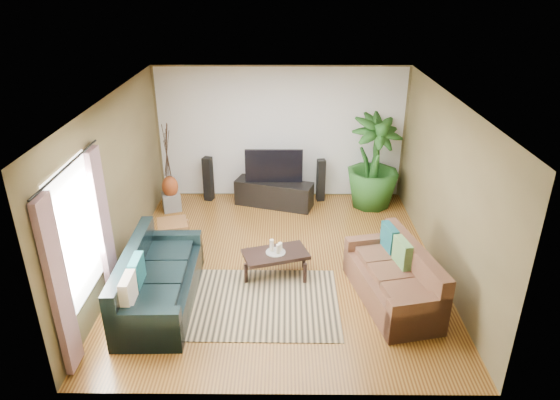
{
  "coord_description": "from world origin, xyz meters",
  "views": [
    {
      "loc": [
        0.05,
        -6.93,
        4.34
      ],
      "look_at": [
        0.0,
        0.2,
        1.05
      ],
      "focal_mm": 32.0,
      "sensor_mm": 36.0,
      "label": 1
    }
  ],
  "objects_px": {
    "potted_plant": "(373,162)",
    "vase": "(170,187)",
    "speaker_left": "(208,179)",
    "speaker_right": "(321,180)",
    "coffee_table": "(276,264)",
    "television": "(274,166)",
    "pedestal": "(172,202)",
    "sofa_left": "(160,277)",
    "side_table": "(173,236)",
    "tv_stand": "(274,194)",
    "sofa_right": "(392,275)"
  },
  "relations": [
    {
      "from": "coffee_table",
      "to": "television",
      "type": "bearing_deg",
      "value": 74.08
    },
    {
      "from": "tv_stand",
      "to": "pedestal",
      "type": "relative_size",
      "value": 4.53
    },
    {
      "from": "vase",
      "to": "potted_plant",
      "type": "bearing_deg",
      "value": 3.34
    },
    {
      "from": "sofa_right",
      "to": "speaker_right",
      "type": "distance_m",
      "value": 3.55
    },
    {
      "from": "potted_plant",
      "to": "coffee_table",
      "type": "bearing_deg",
      "value": -126.23
    },
    {
      "from": "sofa_right",
      "to": "speaker_left",
      "type": "distance_m",
      "value": 4.64
    },
    {
      "from": "speaker_left",
      "to": "potted_plant",
      "type": "distance_m",
      "value": 3.34
    },
    {
      "from": "tv_stand",
      "to": "pedestal",
      "type": "distance_m",
      "value": 2.04
    },
    {
      "from": "speaker_left",
      "to": "side_table",
      "type": "xyz_separation_m",
      "value": [
        -0.32,
        -2.04,
        -0.2
      ]
    },
    {
      "from": "sofa_left",
      "to": "tv_stand",
      "type": "xyz_separation_m",
      "value": [
        1.54,
        3.26,
        -0.17
      ]
    },
    {
      "from": "television",
      "to": "pedestal",
      "type": "xyz_separation_m",
      "value": [
        -2.03,
        -0.23,
        -0.68
      ]
    },
    {
      "from": "sofa_left",
      "to": "potted_plant",
      "type": "distance_m",
      "value": 4.82
    },
    {
      "from": "tv_stand",
      "to": "pedestal",
      "type": "xyz_separation_m",
      "value": [
        -2.03,
        -0.21,
        -0.09
      ]
    },
    {
      "from": "sofa_left",
      "to": "sofa_right",
      "type": "bearing_deg",
      "value": -89.87
    },
    {
      "from": "sofa_right",
      "to": "tv_stand",
      "type": "xyz_separation_m",
      "value": [
        -1.73,
        3.18,
        -0.17
      ]
    },
    {
      "from": "sofa_left",
      "to": "potted_plant",
      "type": "relative_size",
      "value": 1.16
    },
    {
      "from": "speaker_left",
      "to": "speaker_right",
      "type": "height_order",
      "value": "speaker_left"
    },
    {
      "from": "speaker_left",
      "to": "vase",
      "type": "bearing_deg",
      "value": -127.57
    },
    {
      "from": "coffee_table",
      "to": "potted_plant",
      "type": "distance_m",
      "value": 3.26
    },
    {
      "from": "sofa_left",
      "to": "vase",
      "type": "relative_size",
      "value": 4.92
    },
    {
      "from": "speaker_right",
      "to": "vase",
      "type": "height_order",
      "value": "speaker_right"
    },
    {
      "from": "vase",
      "to": "sofa_left",
      "type": "bearing_deg",
      "value": -80.98
    },
    {
      "from": "sofa_left",
      "to": "speaker_left",
      "type": "xyz_separation_m",
      "value": [
        0.19,
        3.55,
        0.04
      ]
    },
    {
      "from": "coffee_table",
      "to": "speaker_left",
      "type": "distance_m",
      "value": 3.17
    },
    {
      "from": "coffee_table",
      "to": "tv_stand",
      "type": "relative_size",
      "value": 0.63
    },
    {
      "from": "sofa_right",
      "to": "side_table",
      "type": "bearing_deg",
      "value": -125.24
    },
    {
      "from": "tv_stand",
      "to": "speaker_left",
      "type": "height_order",
      "value": "speaker_left"
    },
    {
      "from": "coffee_table",
      "to": "pedestal",
      "type": "distance_m",
      "value": 3.14
    },
    {
      "from": "coffee_table",
      "to": "side_table",
      "type": "distance_m",
      "value": 1.91
    },
    {
      "from": "sofa_left",
      "to": "side_table",
      "type": "height_order",
      "value": "sofa_left"
    },
    {
      "from": "television",
      "to": "speaker_left",
      "type": "relative_size",
      "value": 1.23
    },
    {
      "from": "speaker_right",
      "to": "speaker_left",
      "type": "bearing_deg",
      "value": 172.41
    },
    {
      "from": "speaker_left",
      "to": "pedestal",
      "type": "relative_size",
      "value": 2.71
    },
    {
      "from": "coffee_table",
      "to": "television",
      "type": "relative_size",
      "value": 0.86
    },
    {
      "from": "vase",
      "to": "pedestal",
      "type": "bearing_deg",
      "value": 0.0
    },
    {
      "from": "tv_stand",
      "to": "sofa_left",
      "type": "bearing_deg",
      "value": -97.93
    },
    {
      "from": "pedestal",
      "to": "side_table",
      "type": "distance_m",
      "value": 1.59
    },
    {
      "from": "tv_stand",
      "to": "vase",
      "type": "xyz_separation_m",
      "value": [
        -2.03,
        -0.21,
        0.24
      ]
    },
    {
      "from": "potted_plant",
      "to": "vase",
      "type": "bearing_deg",
      "value": -176.66
    },
    {
      "from": "sofa_left",
      "to": "vase",
      "type": "height_order",
      "value": "sofa_left"
    },
    {
      "from": "speaker_right",
      "to": "sofa_left",
      "type": "bearing_deg",
      "value": -132.62
    },
    {
      "from": "tv_stand",
      "to": "side_table",
      "type": "distance_m",
      "value": 2.42
    },
    {
      "from": "sofa_left",
      "to": "pedestal",
      "type": "bearing_deg",
      "value": 7.74
    },
    {
      "from": "sofa_left",
      "to": "vase",
      "type": "xyz_separation_m",
      "value": [
        -0.49,
        3.06,
        0.07
      ]
    },
    {
      "from": "tv_stand",
      "to": "speaker_right",
      "type": "xyz_separation_m",
      "value": [
        0.95,
        0.27,
        0.18
      ]
    },
    {
      "from": "sofa_left",
      "to": "tv_stand",
      "type": "relative_size",
      "value": 1.39
    },
    {
      "from": "sofa_right",
      "to": "vase",
      "type": "height_order",
      "value": "sofa_right"
    },
    {
      "from": "coffee_table",
      "to": "vase",
      "type": "bearing_deg",
      "value": 114.49
    },
    {
      "from": "coffee_table",
      "to": "television",
      "type": "height_order",
      "value": "television"
    },
    {
      "from": "sofa_right",
      "to": "vase",
      "type": "xyz_separation_m",
      "value": [
        -3.76,
        2.98,
        0.07
      ]
    }
  ]
}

